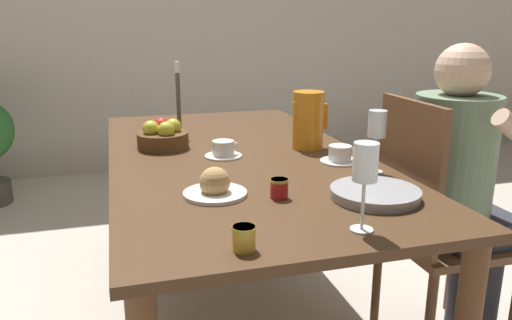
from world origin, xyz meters
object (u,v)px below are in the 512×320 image
(candlestick_tall, at_px, (179,106))
(fruit_bowl, at_px, (163,137))
(bread_plate, at_px, (215,186))
(person_seated, at_px, (459,175))
(teacup_near_person, at_px, (340,155))
(teacup_across, at_px, (223,150))
(red_pitcher, at_px, (308,120))
(wine_glass_water, at_px, (377,127))
(jam_jar_amber, at_px, (244,237))
(jam_jar_red, at_px, (278,188))
(chair_person_side, at_px, (431,224))
(wine_glass_juice, at_px, (365,167))
(serving_tray, at_px, (375,193))

(candlestick_tall, bearing_deg, fruit_bowl, -112.45)
(bread_plate, bearing_deg, person_seated, 5.56)
(teacup_near_person, xyz_separation_m, teacup_across, (-0.40, 0.19, 0.00))
(red_pitcher, distance_m, wine_glass_water, 0.40)
(jam_jar_amber, bearing_deg, bread_plate, 88.56)
(candlestick_tall, bearing_deg, teacup_across, -76.04)
(jam_jar_red, bearing_deg, teacup_across, 96.33)
(bread_plate, distance_m, jam_jar_amber, 0.39)
(teacup_near_person, bearing_deg, wine_glass_water, -68.39)
(jam_jar_amber, xyz_separation_m, fruit_bowl, (-0.08, 1.02, 0.02))
(chair_person_side, distance_m, red_pitcher, 0.63)
(teacup_across, bearing_deg, bread_plate, -105.58)
(wine_glass_water, distance_m, bread_plate, 0.60)
(teacup_near_person, distance_m, jam_jar_amber, 0.82)
(wine_glass_juice, height_order, candlestick_tall, candlestick_tall)
(wine_glass_juice, distance_m, fruit_bowl, 1.07)
(teacup_near_person, xyz_separation_m, serving_tray, (-0.07, -0.39, -0.01))
(red_pitcher, xyz_separation_m, wine_glass_juice, (-0.18, -0.83, 0.05))
(wine_glass_juice, xyz_separation_m, candlestick_tall, (-0.29, 1.23, -0.03))
(teacup_across, relative_size, bread_plate, 0.75)
(wine_glass_water, bearing_deg, jam_jar_red, -158.91)
(chair_person_side, bearing_deg, teacup_across, -114.42)
(wine_glass_water, bearing_deg, bread_plate, -171.90)
(chair_person_side, relative_size, bread_plate, 5.13)
(bread_plate, relative_size, jam_jar_red, 3.27)
(wine_glass_water, distance_m, teacup_near_person, 0.21)
(wine_glass_water, distance_m, jam_jar_red, 0.45)
(person_seated, xyz_separation_m, serving_tray, (-0.49, -0.25, 0.06))
(red_pitcher, distance_m, jam_jar_red, 0.63)
(wine_glass_water, relative_size, teacup_near_person, 1.51)
(red_pitcher, xyz_separation_m, jam_jar_amber, (-0.49, -0.86, -0.09))
(wine_glass_water, bearing_deg, fruit_bowl, 140.65)
(teacup_across, distance_m, fruit_bowl, 0.29)
(wine_glass_water, relative_size, jam_jar_red, 3.69)
(bread_plate, bearing_deg, fruit_bowl, 98.10)
(serving_tray, bearing_deg, person_seated, 26.76)
(jam_jar_amber, bearing_deg, teacup_near_person, 49.49)
(jam_jar_amber, height_order, candlestick_tall, candlestick_tall)
(person_seated, bearing_deg, bread_plate, -84.44)
(wine_glass_juice, bearing_deg, bread_plate, 130.12)
(teacup_near_person, height_order, jam_jar_amber, teacup_near_person)
(teacup_across, bearing_deg, person_seated, -22.32)
(red_pitcher, relative_size, bread_plate, 1.21)
(wine_glass_juice, relative_size, candlestick_tall, 0.68)
(wine_glass_water, relative_size, teacup_across, 1.51)
(chair_person_side, bearing_deg, fruit_bowl, -119.66)
(serving_tray, relative_size, jam_jar_red, 4.50)
(wine_glass_juice, distance_m, serving_tray, 0.29)
(jam_jar_red, distance_m, candlestick_tall, 0.97)
(fruit_bowl, relative_size, candlestick_tall, 0.63)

